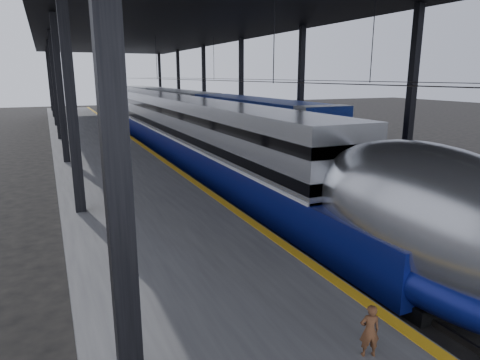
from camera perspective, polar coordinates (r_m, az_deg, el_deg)
ground at (r=13.90m, az=6.67°, el=-10.82°), size 160.00×160.00×0.00m
platform at (r=31.40m, az=-18.22°, el=3.42°), size 6.00×80.00×1.00m
yellow_strip at (r=31.71m, az=-13.25°, el=4.77°), size 0.30×80.00×0.01m
rails at (r=33.22m, az=-4.32°, el=3.87°), size 6.52×80.00×0.16m
canopy at (r=32.12m, az=-9.26°, el=19.58°), size 18.00×75.00×9.47m
tgv_train at (r=36.36m, az=-10.48°, el=7.61°), size 3.00×65.20×4.29m
second_train at (r=48.10m, az=-7.80°, el=9.29°), size 3.05×56.05×4.20m
child at (r=8.11m, az=16.89°, el=-18.66°), size 0.41×0.34×0.97m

